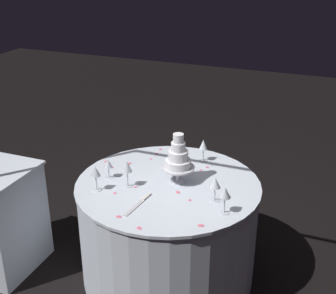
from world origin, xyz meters
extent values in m
plane|color=black|center=(0.00, 0.00, 0.00)|extent=(12.00, 12.00, 0.00)
cylinder|color=silver|center=(0.00, 0.00, 0.36)|extent=(1.20, 1.20, 0.72)
cylinder|color=silver|center=(0.00, 0.00, 0.73)|extent=(1.23, 1.23, 0.02)
cylinder|color=silver|center=(-0.05, -0.05, 0.74)|extent=(0.11, 0.11, 0.01)
cylinder|color=silver|center=(-0.05, -0.05, 0.79)|extent=(0.02, 0.02, 0.09)
cylinder|color=silver|center=(-0.05, -0.05, 0.84)|extent=(0.22, 0.22, 0.01)
cylinder|color=white|center=(-0.05, -0.05, 0.87)|extent=(0.17, 0.17, 0.05)
cylinder|color=white|center=(-0.05, -0.05, 0.93)|extent=(0.13, 0.13, 0.06)
cylinder|color=white|center=(-0.05, -0.05, 0.99)|extent=(0.09, 0.09, 0.06)
cylinder|color=white|center=(-0.05, -0.05, 1.05)|extent=(0.07, 0.07, 0.06)
cylinder|color=silver|center=(-0.35, 0.10, 0.74)|extent=(0.06, 0.06, 0.00)
cylinder|color=silver|center=(-0.35, 0.10, 0.79)|extent=(0.01, 0.01, 0.09)
cone|color=silver|center=(-0.35, 0.10, 0.86)|extent=(0.07, 0.07, 0.07)
cylinder|color=silver|center=(0.39, 0.25, 0.74)|extent=(0.06, 0.06, 0.00)
cylinder|color=silver|center=(0.39, 0.25, 0.79)|extent=(0.01, 0.01, 0.10)
cone|color=silver|center=(0.39, 0.25, 0.87)|extent=(0.06, 0.06, 0.06)
cylinder|color=silver|center=(-0.44, 0.22, 0.74)|extent=(0.06, 0.06, 0.00)
cylinder|color=silver|center=(-0.44, 0.22, 0.79)|extent=(0.01, 0.01, 0.10)
cone|color=silver|center=(-0.44, 0.22, 0.88)|extent=(0.07, 0.07, 0.07)
cylinder|color=silver|center=(0.23, 0.14, 0.74)|extent=(0.06, 0.06, 0.00)
cylinder|color=silver|center=(0.23, 0.14, 0.79)|extent=(0.01, 0.01, 0.11)
cone|color=silver|center=(0.23, 0.14, 0.88)|extent=(0.07, 0.07, 0.07)
cylinder|color=silver|center=(-0.11, -0.42, 0.74)|extent=(0.06, 0.06, 0.00)
cylinder|color=silver|center=(-0.11, -0.42, 0.79)|extent=(0.01, 0.01, 0.09)
cone|color=silver|center=(-0.11, -0.42, 0.87)|extent=(0.06, 0.06, 0.07)
cylinder|color=silver|center=(0.40, 0.07, 0.74)|extent=(0.06, 0.06, 0.00)
cylinder|color=silver|center=(0.40, 0.07, 0.78)|extent=(0.01, 0.01, 0.08)
cone|color=silver|center=(0.40, 0.07, 0.85)|extent=(0.06, 0.06, 0.05)
cube|color=silver|center=(0.07, 0.36, 0.74)|extent=(0.05, 0.22, 0.01)
cube|color=white|center=(0.06, 0.22, 0.74)|extent=(0.03, 0.09, 0.01)
ellipsoid|color=#EA6B84|center=(0.07, -0.22, 0.74)|extent=(0.04, 0.03, 0.00)
ellipsoid|color=#EA6B84|center=(0.37, -0.17, 0.74)|extent=(0.04, 0.05, 0.00)
ellipsoid|color=#EA6B84|center=(-0.36, 0.40, 0.74)|extent=(0.05, 0.04, 0.00)
ellipsoid|color=#EA6B84|center=(-0.05, 0.55, 0.74)|extent=(0.04, 0.04, 0.00)
ellipsoid|color=#EA6B84|center=(-0.21, 0.16, 0.74)|extent=(0.02, 0.03, 0.00)
ellipsoid|color=#EA6B84|center=(-0.14, -0.26, 0.74)|extent=(0.03, 0.03, 0.00)
ellipsoid|color=#EA6B84|center=(-0.17, -0.32, 0.74)|extent=(0.03, 0.03, 0.00)
ellipsoid|color=#EA6B84|center=(0.25, -0.40, 0.74)|extent=(0.02, 0.03, 0.00)
ellipsoid|color=#EA6B84|center=(0.18, 0.13, 0.74)|extent=(0.03, 0.03, 0.00)
ellipsoid|color=#EA6B84|center=(0.26, 0.25, 0.74)|extent=(0.03, 0.02, 0.00)
ellipsoid|color=#EA6B84|center=(0.25, -0.30, 0.74)|extent=(0.03, 0.02, 0.00)
ellipsoid|color=#EA6B84|center=(0.05, -0.34, 0.74)|extent=(0.04, 0.03, 0.00)
ellipsoid|color=#EA6B84|center=(0.45, -0.07, 0.74)|extent=(0.03, 0.03, 0.00)
ellipsoid|color=#EA6B84|center=(0.26, -0.49, 0.74)|extent=(0.03, 0.03, 0.00)
ellipsoid|color=#EA6B84|center=(0.11, 0.49, 0.74)|extent=(0.04, 0.03, 0.00)
ellipsoid|color=#EA6B84|center=(-0.10, 0.09, 0.74)|extent=(0.05, 0.04, 0.00)
ellipsoid|color=#EA6B84|center=(0.53, -0.14, 0.74)|extent=(0.04, 0.03, 0.00)
camera|label=1|loc=(-1.00, 2.52, 2.20)|focal=49.72mm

